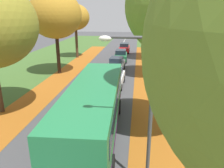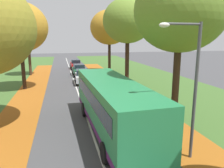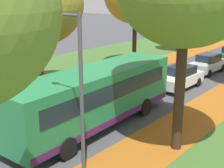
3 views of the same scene
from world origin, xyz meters
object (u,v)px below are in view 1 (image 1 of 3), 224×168
object	(u,v)px
tree_right_mid	(165,6)
car_silver_following	(116,64)
streetlamp_right	(142,101)
car_green_third_in_line	(121,55)
car_red_fourth_in_line	(124,48)
tree_left_far	(75,17)
tree_left_mid	(55,15)
tree_right_far	(158,10)
tree_right_near	(183,6)
bus	(94,107)
car_white_lead	(114,78)

from	to	relation	value
tree_right_mid	car_silver_following	bearing A→B (deg)	156.50
streetlamp_right	car_green_third_in_line	world-z (taller)	streetlamp_right
tree_right_mid	car_silver_following	distance (m)	8.37
tree_right_mid	car_red_fourth_in_line	world-z (taller)	tree_right_mid
tree_left_far	tree_left_mid	bearing A→B (deg)	-87.03
tree_left_far	car_red_fourth_in_line	bearing A→B (deg)	36.87
tree_left_mid	car_green_third_in_line	bearing A→B (deg)	49.10
tree_right_far	car_red_fourth_in_line	bearing A→B (deg)	132.79
tree_right_near	car_red_fourth_in_line	size ratio (longest dim) A/B	2.24
tree_left_far	tree_right_near	distance (m)	24.27
tree_right_mid	car_red_fourth_in_line	size ratio (longest dim) A/B	2.31
tree_right_near	car_green_third_in_line	world-z (taller)	tree_right_near
car_silver_following	car_green_third_in_line	bearing A→B (deg)	89.25
tree_right_far	car_green_third_in_line	size ratio (longest dim) A/B	2.26
tree_right_far	car_green_third_in_line	xyz separation A→B (m)	(-4.95, -1.85, -6.14)
tree_left_far	tree_right_near	xyz separation A→B (m)	(11.42, -21.39, 0.96)
tree_right_near	car_green_third_in_line	bearing A→B (deg)	102.94
tree_right_far	car_silver_following	size ratio (longest dim) A/B	2.25
tree_right_far	car_green_third_in_line	distance (m)	8.10
tree_left_mid	bus	size ratio (longest dim) A/B	0.86
tree_right_near	bus	world-z (taller)	tree_right_near
tree_right_near	tree_left_mid	bearing A→B (deg)	132.30
car_red_fourth_in_line	tree_left_far	bearing A→B (deg)	-143.13
tree_right_mid	car_white_lead	world-z (taller)	tree_right_mid
car_white_lead	car_green_third_in_line	xyz separation A→B (m)	(-0.28, 11.20, 0.00)
tree_left_far	tree_right_mid	world-z (taller)	tree_right_mid
car_white_lead	tree_right_near	bearing A→B (deg)	-63.12
tree_left_far	tree_right_far	bearing A→B (deg)	-0.33
tree_right_mid	tree_left_far	bearing A→B (deg)	140.74
tree_right_mid	car_green_third_in_line	size ratio (longest dim) A/B	2.29
car_green_third_in_line	car_red_fourth_in_line	distance (m)	7.16
tree_left_far	tree_right_far	size ratio (longest dim) A/B	0.82
tree_left_mid	bus	bearing A→B (deg)	-62.27
car_red_fourth_in_line	tree_right_mid	bearing A→B (deg)	-72.03
bus	tree_left_mid	bearing A→B (deg)	117.73
tree_left_far	car_silver_following	size ratio (longest dim) A/B	1.85
tree_left_far	car_white_lead	bearing A→B (deg)	-61.15
tree_right_far	car_red_fourth_in_line	world-z (taller)	tree_right_far
streetlamp_right	car_white_lead	size ratio (longest dim) A/B	1.41
car_white_lead	car_silver_following	xyz separation A→B (m)	(-0.35, 5.61, 0.00)
car_white_lead	car_silver_following	world-z (taller)	same
tree_left_far	car_silver_following	world-z (taller)	tree_left_far
tree_right_near	car_red_fourth_in_line	world-z (taller)	tree_right_near
tree_left_mid	car_red_fourth_in_line	size ratio (longest dim) A/B	2.13
car_silver_following	car_red_fourth_in_line	xyz separation A→B (m)	(0.11, 12.75, 0.00)
tree_right_near	tree_right_far	world-z (taller)	tree_right_far
tree_left_far	bus	size ratio (longest dim) A/B	0.75
tree_right_mid	car_silver_following	world-z (taller)	tree_right_mid
streetlamp_right	bus	distance (m)	4.90
streetlamp_right	bus	size ratio (longest dim) A/B	0.57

